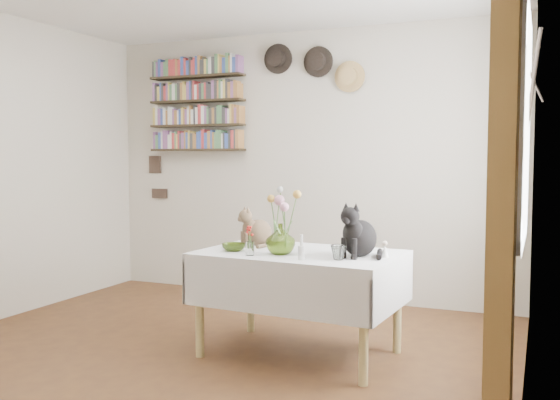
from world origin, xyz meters
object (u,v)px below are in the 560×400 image
at_px(tabby_cat, 259,225).
at_px(flower_vase, 280,239).
at_px(bookshelf_unit, 197,105).
at_px(dining_table, 300,277).
at_px(black_cat, 360,228).

xyz_separation_m(tabby_cat, flower_vase, (0.30, -0.31, -0.04)).
distance_m(flower_vase, bookshelf_unit, 2.57).
relative_size(dining_table, tabby_cat, 4.75).
height_order(dining_table, tabby_cat, tabby_cat).
height_order(dining_table, black_cat, black_cat).
distance_m(tabby_cat, flower_vase, 0.44).
distance_m(dining_table, tabby_cat, 0.52).
bearing_deg(tabby_cat, flower_vase, -6.94).
xyz_separation_m(tabby_cat, black_cat, (0.79, -0.17, 0.03)).
xyz_separation_m(flower_vase, bookshelf_unit, (-1.62, 1.71, 1.04)).
height_order(dining_table, bookshelf_unit, bookshelf_unit).
relative_size(dining_table, black_cat, 3.86).
bearing_deg(flower_vase, black_cat, 16.13).
height_order(flower_vase, bookshelf_unit, bookshelf_unit).
bearing_deg(tabby_cat, dining_table, 15.49).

